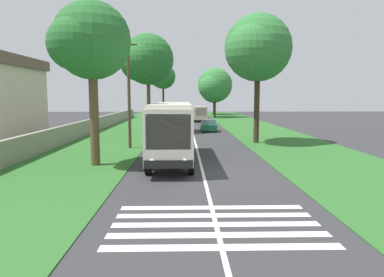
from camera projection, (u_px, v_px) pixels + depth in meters
ground at (203, 173)px, 19.55m from camera, size 160.00×160.00×0.00m
grass_verge_left at (109, 140)px, 34.25m from camera, size 120.00×8.00×0.04m
grass_verge_right at (280, 140)px, 34.63m from camera, size 120.00×8.00×0.04m
centre_line at (195, 140)px, 34.44m from camera, size 110.00×0.16×0.01m
coach_bus at (172, 128)px, 22.96m from camera, size 11.16×2.62×3.73m
zebra_crossing at (216, 224)px, 11.75m from camera, size 4.05×6.80×0.01m
trailing_car_0 at (208, 126)px, 43.32m from camera, size 4.30×1.78×1.43m
trailing_car_1 at (179, 121)px, 50.65m from camera, size 4.30×1.78×1.43m
trailing_minibus_0 at (200, 112)px, 60.05m from camera, size 6.00×2.14×2.53m
roadside_tree_left_0 at (90, 44)px, 21.02m from camera, size 5.54×4.56×9.66m
roadside_tree_left_1 at (146, 61)px, 40.57m from camera, size 7.28×5.84×11.17m
roadside_tree_left_2 at (162, 77)px, 78.25m from camera, size 6.93×5.46×11.12m
roadside_tree_right_0 at (256, 50)px, 31.14m from camera, size 7.06×6.00×11.29m
roadside_tree_right_1 at (213, 89)px, 82.34m from camera, size 7.66×6.51×9.17m
roadside_tree_right_2 at (214, 86)px, 71.00m from camera, size 8.02×6.81×9.78m
utility_pole at (129, 91)px, 28.47m from camera, size 0.24×1.40×8.76m
roadside_wall at (87, 127)px, 39.04m from camera, size 70.00×0.40×1.59m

